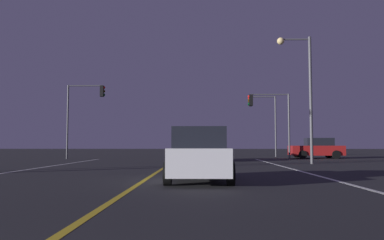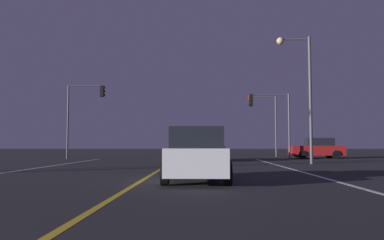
{
  "view_description": "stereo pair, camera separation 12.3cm",
  "coord_description": "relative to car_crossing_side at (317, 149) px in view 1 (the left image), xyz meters",
  "views": [
    {
      "loc": [
        1.82,
        -0.59,
        1.17
      ],
      "look_at": [
        1.17,
        29.8,
        3.09
      ],
      "focal_mm": 36.13,
      "sensor_mm": 36.0,
      "label": 1
    },
    {
      "loc": [
        1.94,
        -0.59,
        1.17
      ],
      "look_at": [
        1.17,
        29.8,
        3.09
      ],
      "focal_mm": 36.13,
      "sensor_mm": 36.0,
      "label": 2
    }
  ],
  "objects": [
    {
      "name": "car_ahead_far",
      "position": [
        -8.97,
        -4.74,
        0.0
      ],
      "size": [
        2.02,
        4.3,
        1.7
      ],
      "rotation": [
        0.0,
        0.0,
        1.57
      ],
      "color": "black",
      "rests_on": "ground"
    },
    {
      "name": "traffic_light_near_right",
      "position": [
        -4.22,
        -1.53,
        3.08
      ],
      "size": [
        3.35,
        0.36,
        5.22
      ],
      "rotation": [
        0.0,
        0.0,
        3.14
      ],
      "color": "#4C4C51",
      "rests_on": "ground"
    },
    {
      "name": "car_lead_same_lane",
      "position": [
        -9.76,
        -20.12,
        0.0
      ],
      "size": [
        2.02,
        4.3,
        1.7
      ],
      "rotation": [
        0.0,
        0.0,
        1.57
      ],
      "color": "black",
      "rests_on": "ground"
    },
    {
      "name": "car_crossing_side",
      "position": [
        0.0,
        0.0,
        0.0
      ],
      "size": [
        4.3,
        2.02,
        1.7
      ],
      "rotation": [
        0.0,
        0.0,
        3.14
      ],
      "color": "black",
      "rests_on": "ground"
    },
    {
      "name": "traffic_light_far_right",
      "position": [
        -3.82,
        3.97,
        3.38
      ],
      "size": [
        2.66,
        0.36,
        5.72
      ],
      "rotation": [
        0.0,
        0.0,
        3.14
      ],
      "color": "#4C4C51",
      "rests_on": "ground"
    },
    {
      "name": "traffic_light_near_left",
      "position": [
        -19.09,
        -1.53,
        3.59
      ],
      "size": [
        3.1,
        0.36,
        5.98
      ],
      "color": "#4C4C51",
      "rests_on": "ground"
    },
    {
      "name": "lane_center_divider",
      "position": [
        -11.55,
        -19.97,
        -0.82
      ],
      "size": [
        0.16,
        35.87,
        0.01
      ],
      "primitive_type": "cube",
      "color": "gold",
      "rests_on": "ground"
    },
    {
      "name": "street_lamp_right_far",
      "position": [
        -3.52,
        -9.19,
        4.09
      ],
      "size": [
        2.07,
        0.44,
        7.72
      ],
      "rotation": [
        0.0,
        0.0,
        3.14
      ],
      "color": "#4C4C51",
      "rests_on": "ground"
    },
    {
      "name": "lane_edge_right",
      "position": [
        -5.34,
        -19.97,
        -0.82
      ],
      "size": [
        0.16,
        35.87,
        0.01
      ],
      "primitive_type": "cube",
      "color": "silver",
      "rests_on": "ground"
    }
  ]
}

